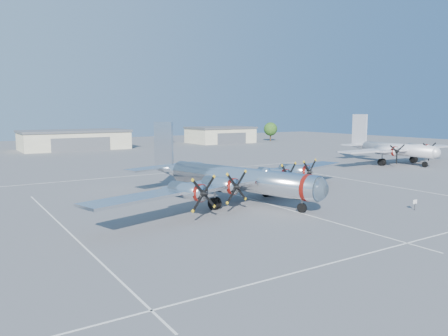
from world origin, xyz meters
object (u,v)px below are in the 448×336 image
twin_engine_east (393,164)px  tree_far_east (271,129)px  hangar_center (75,140)px  hangar_east (220,135)px  info_placard (415,203)px  tree_east (164,131)px  main_bomber_b29 (231,200)px

twin_engine_east → tree_far_east: bearing=73.2°
hangar_center → tree_far_east: 68.05m
hangar_east → info_placard: bearing=-110.8°
hangar_east → tree_east: 19.04m
hangar_center → hangar_east: size_ratio=1.39×
tree_east → hangar_center: bearing=-168.6°
main_bomber_b29 → tree_east: bearing=53.9°
hangar_east → tree_far_east: 20.15m
tree_far_east → tree_east: bearing=168.1°
tree_east → main_bomber_b29: (-32.45, -88.29, -4.22)m
tree_far_east → info_placard: bearing=-120.8°
hangar_center → twin_engine_east: 82.93m
hangar_east → tree_east: size_ratio=3.10×
tree_far_east → main_bomber_b29: bearing=-131.3°
hangar_center → tree_far_east: size_ratio=4.31×
hangar_east → tree_far_east: tree_far_east is taller
tree_far_east → twin_engine_east: tree_far_east is taller
hangar_center → tree_far_east: (68.00, -1.96, 1.51)m
tree_east → tree_far_east: size_ratio=1.00×
tree_east → main_bomber_b29: tree_east is taller
hangar_center → twin_engine_east: bearing=-56.7°
tree_far_east → hangar_east: bearing=174.4°
twin_engine_east → info_placard: size_ratio=27.31×
info_placard → hangar_center: bearing=98.1°
twin_engine_east → main_bomber_b29: bearing=-163.2°
hangar_center → tree_far_east: tree_far_east is taller
main_bomber_b29 → twin_engine_east: bearing=-0.7°
hangar_east → main_bomber_b29: (-50.45, -82.26, -2.71)m
tree_east → info_placard: size_ratio=5.83×
hangar_center → tree_east: size_ratio=4.31×
tree_east → main_bomber_b29: bearing=-110.2°
twin_engine_east → tree_east: bearing=103.3°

